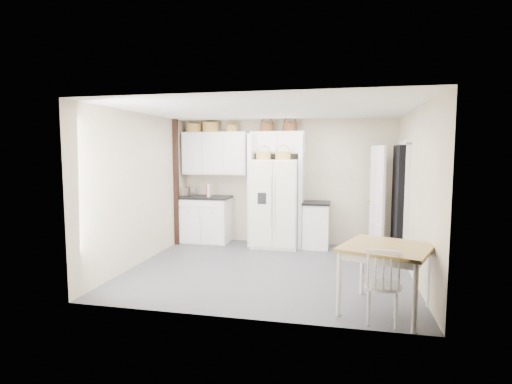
# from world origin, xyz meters

# --- Properties ---
(floor) EXTENTS (4.50, 4.50, 0.00)m
(floor) POSITION_xyz_m (0.00, 0.00, 0.00)
(floor) COLOR #42414E
(floor) RESTS_ON ground
(ceiling) EXTENTS (4.50, 4.50, 0.00)m
(ceiling) POSITION_xyz_m (0.00, 0.00, 2.60)
(ceiling) COLOR white
(ceiling) RESTS_ON wall_back
(wall_back) EXTENTS (4.50, 0.00, 4.50)m
(wall_back) POSITION_xyz_m (0.00, 2.00, 1.30)
(wall_back) COLOR #B2AA8A
(wall_back) RESTS_ON floor
(wall_left) EXTENTS (0.00, 4.00, 4.00)m
(wall_left) POSITION_xyz_m (-2.25, 0.00, 1.30)
(wall_left) COLOR #B2AA8A
(wall_left) RESTS_ON floor
(wall_right) EXTENTS (0.00, 4.00, 4.00)m
(wall_right) POSITION_xyz_m (2.25, 0.00, 1.30)
(wall_right) COLOR #B2AA8A
(wall_right) RESTS_ON floor
(refrigerator) EXTENTS (0.92, 0.74, 1.78)m
(refrigerator) POSITION_xyz_m (-0.15, 1.61, 0.89)
(refrigerator) COLOR white
(refrigerator) RESTS_ON floor
(base_cab_left) EXTENTS (1.02, 0.65, 0.95)m
(base_cab_left) POSITION_xyz_m (-1.69, 1.70, 0.47)
(base_cab_left) COLOR white
(base_cab_left) RESTS_ON floor
(base_cab_right) EXTENTS (0.50, 0.61, 0.89)m
(base_cab_right) POSITION_xyz_m (0.66, 1.70, 0.44)
(base_cab_right) COLOR white
(base_cab_right) RESTS_ON floor
(dining_table) EXTENTS (1.26, 1.26, 0.81)m
(dining_table) POSITION_xyz_m (1.70, -1.41, 0.41)
(dining_table) COLOR brown
(dining_table) RESTS_ON floor
(windsor_chair) EXTENTS (0.45, 0.42, 0.85)m
(windsor_chair) POSITION_xyz_m (1.64, -1.75, 0.43)
(windsor_chair) COLOR white
(windsor_chair) RESTS_ON floor
(counter_left) EXTENTS (1.07, 0.69, 0.04)m
(counter_left) POSITION_xyz_m (-1.69, 1.70, 0.97)
(counter_left) COLOR black
(counter_left) RESTS_ON base_cab_left
(counter_right) EXTENTS (0.55, 0.65, 0.04)m
(counter_right) POSITION_xyz_m (0.66, 1.70, 0.91)
(counter_right) COLOR black
(counter_right) RESTS_ON base_cab_right
(toaster) EXTENTS (0.31, 0.24, 0.19)m
(toaster) POSITION_xyz_m (-2.07, 1.66, 1.08)
(toaster) COLOR silver
(toaster) RESTS_ON counter_left
(cookbook_red) EXTENTS (0.05, 0.17, 0.25)m
(cookbook_red) POSITION_xyz_m (-1.59, 1.62, 1.12)
(cookbook_red) COLOR maroon
(cookbook_red) RESTS_ON counter_left
(cookbook_cream) EXTENTS (0.05, 0.18, 0.26)m
(cookbook_cream) POSITION_xyz_m (-1.57, 1.62, 1.12)
(cookbook_cream) COLOR silver
(cookbook_cream) RESTS_ON counter_left
(basket_upper_a) EXTENTS (0.31, 0.31, 0.18)m
(basket_upper_a) POSITION_xyz_m (-1.98, 1.83, 2.44)
(basket_upper_a) COLOR #A06632
(basket_upper_a) RESTS_ON upper_cabinet
(basket_upper_b) EXTENTS (0.35, 0.35, 0.21)m
(basket_upper_b) POSITION_xyz_m (-1.60, 1.83, 2.45)
(basket_upper_b) COLOR #A06632
(basket_upper_b) RESTS_ON upper_cabinet
(basket_upper_c) EXTENTS (0.25, 0.25, 0.14)m
(basket_upper_c) POSITION_xyz_m (-1.13, 1.83, 2.42)
(basket_upper_c) COLOR #A06632
(basket_upper_c) RESTS_ON upper_cabinet
(basket_bridge_a) EXTENTS (0.28, 0.28, 0.16)m
(basket_bridge_a) POSITION_xyz_m (-0.38, 1.83, 2.43)
(basket_bridge_a) COLOR maroon
(basket_bridge_a) RESTS_ON bridge_cabinet
(basket_bridge_b) EXTENTS (0.28, 0.28, 0.16)m
(basket_bridge_b) POSITION_xyz_m (0.10, 1.83, 2.43)
(basket_bridge_b) COLOR maroon
(basket_bridge_b) RESTS_ON bridge_cabinet
(basket_fridge_a) EXTENTS (0.29, 0.29, 0.15)m
(basket_fridge_a) POSITION_xyz_m (-0.39, 1.51, 1.86)
(basket_fridge_a) COLOR #A06632
(basket_fridge_a) RESTS_ON refrigerator
(basket_fridge_b) EXTENTS (0.30, 0.30, 0.16)m
(basket_fridge_b) POSITION_xyz_m (0.00, 1.51, 1.86)
(basket_fridge_b) COLOR #A06632
(basket_fridge_b) RESTS_ON refrigerator
(upper_cabinet) EXTENTS (1.40, 0.34, 0.90)m
(upper_cabinet) POSITION_xyz_m (-1.50, 1.83, 1.90)
(upper_cabinet) COLOR white
(upper_cabinet) RESTS_ON wall_back
(bridge_cabinet) EXTENTS (1.12, 0.34, 0.45)m
(bridge_cabinet) POSITION_xyz_m (-0.15, 1.83, 2.12)
(bridge_cabinet) COLOR white
(bridge_cabinet) RESTS_ON wall_back
(fridge_panel_left) EXTENTS (0.08, 0.60, 2.30)m
(fridge_panel_left) POSITION_xyz_m (-0.66, 1.70, 1.15)
(fridge_panel_left) COLOR white
(fridge_panel_left) RESTS_ON floor
(fridge_panel_right) EXTENTS (0.08, 0.60, 2.30)m
(fridge_panel_right) POSITION_xyz_m (0.36, 1.70, 1.15)
(fridge_panel_right) COLOR white
(fridge_panel_right) RESTS_ON floor
(trim_post) EXTENTS (0.09, 0.09, 2.60)m
(trim_post) POSITION_xyz_m (-2.20, 1.35, 1.30)
(trim_post) COLOR black
(trim_post) RESTS_ON floor
(doorway_void) EXTENTS (0.18, 0.85, 2.05)m
(doorway_void) POSITION_xyz_m (2.16, 1.00, 1.02)
(doorway_void) COLOR black
(doorway_void) RESTS_ON floor
(door_slab) EXTENTS (0.21, 0.79, 2.05)m
(door_slab) POSITION_xyz_m (1.80, 1.33, 1.02)
(door_slab) COLOR white
(door_slab) RESTS_ON floor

